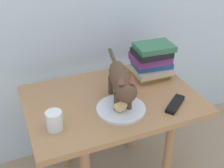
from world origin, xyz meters
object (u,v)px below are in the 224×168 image
at_px(side_table, 112,111).
at_px(bread_roll, 121,105).
at_px(plate, 122,109).
at_px(book_stack, 151,61).
at_px(tv_remote, 175,104).
at_px(candle_jar, 54,121).
at_px(cat, 121,81).

height_order(side_table, bread_roll, bread_roll).
bearing_deg(plate, side_table, 92.52).
xyz_separation_m(book_stack, tv_remote, (-0.03, -0.29, -0.09)).
bearing_deg(plate, candle_jar, -177.50).
distance_m(side_table, plate, 0.14).
distance_m(side_table, tv_remote, 0.32).
bearing_deg(candle_jar, tv_remote, -5.32).
relative_size(plate, candle_jar, 2.68).
bearing_deg(tv_remote, bread_roll, 130.69).
bearing_deg(candle_jar, side_table, 21.57).
height_order(cat, candle_jar, cat).
bearing_deg(tv_remote, side_table, 107.13).
relative_size(bread_roll, cat, 0.17).
relative_size(side_table, book_stack, 3.80).
xyz_separation_m(plate, book_stack, (0.27, 0.23, 0.09)).
relative_size(bread_roll, tv_remote, 0.53).
relative_size(plate, book_stack, 1.03).
xyz_separation_m(cat, book_stack, (0.26, 0.18, -0.04)).
bearing_deg(book_stack, bread_roll, -140.03).
relative_size(cat, candle_jar, 5.54).
bearing_deg(side_table, tv_remote, -34.99).
height_order(plate, cat, cat).
relative_size(side_table, cat, 1.78).
bearing_deg(book_stack, plate, -140.36).
relative_size(bread_roll, candle_jar, 0.94).
distance_m(bread_roll, candle_jar, 0.30).
height_order(bread_roll, tv_remote, bread_roll).
distance_m(plate, bread_roll, 0.04).
distance_m(side_table, bread_roll, 0.17).
distance_m(book_stack, candle_jar, 0.64).
height_order(book_stack, candle_jar, book_stack).
distance_m(bread_roll, book_stack, 0.38).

